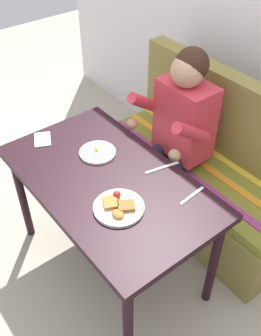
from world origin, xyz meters
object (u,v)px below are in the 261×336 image
person (176,126)px  napkin (43,139)px  table (108,190)px  knife (162,168)px  couch (202,175)px  plate_eggs (98,152)px  fork (192,196)px  plate_breakfast (119,207)px

person → napkin: person is taller
table → knife: (0.11, 0.27, 0.08)m
couch → plate_eggs: bearing=-106.2°
couch → napkin: bearing=-120.1°
table → napkin: bearing=-168.4°
knife → couch: bearing=115.3°
couch → person: 0.46m
couch → plate_eggs: size_ratio=7.10×
plate_eggs → fork: size_ratio=1.19×
plate_breakfast → plate_eggs: 0.44m
plate_breakfast → napkin: size_ratio=1.81×
table → couch: bearing=90.0°
table → plate_eggs: plate_eggs is taller
table → knife: bearing=67.6°
person → plate_breakfast: 0.75m
table → knife: 0.31m
person → plate_eggs: (-0.09, -0.51, -0.00)m
fork → plate_eggs: bearing=-167.7°
table → couch: 0.83m
person → fork: bearing=-35.4°
couch → plate_eggs: (-0.20, -0.69, 0.41)m
person → fork: 0.58m
couch → plate_eggs: 0.83m
couch → plate_breakfast: 0.97m
table → person: 0.61m
couch → knife: couch is taller
table → napkin: 0.52m
couch → fork: (0.36, -0.51, 0.40)m
napkin → couch: bearing=59.9°
knife → table: bearing=-100.1°
couch → table: bearing=-90.0°
plate_breakfast → fork: (0.16, 0.34, -0.01)m
napkin → knife: napkin is taller
person → fork: (0.48, -0.34, -0.01)m
table → plate_breakfast: 0.24m
couch → fork: bearing=-54.9°
plate_breakfast → table: bearing=157.8°
person → plate_breakfast: (0.32, -0.67, 0.00)m
knife → plate_eggs: bearing=-135.2°
plate_breakfast → knife: size_ratio=1.22×
plate_eggs → napkin: 0.35m
couch → plate_breakfast: bearing=-76.4°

